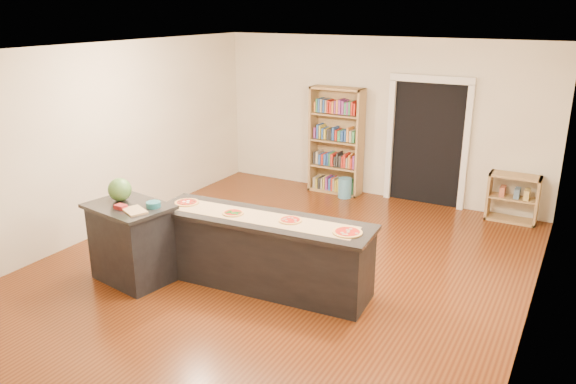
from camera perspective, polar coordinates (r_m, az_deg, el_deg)
The scene contains 16 objects.
room at distance 6.96m, azimuth -0.80°, elevation 2.67°, with size 6.00×7.00×2.80m.
doorway at distance 9.82m, azimuth 14.01°, elevation 5.58°, with size 1.40×0.09×2.21m.
kitchen_island at distance 6.85m, azimuth -2.66°, elevation -6.08°, with size 2.73×0.74×0.90m.
side_counter at distance 7.24m, azimuth -15.57°, elevation -4.94°, with size 1.00×0.73×0.99m.
bookshelf at distance 10.22m, azimuth 4.91°, elevation 5.19°, with size 0.96×0.34×1.93m, color tan.
low_shelf at distance 9.60m, azimuth 21.87°, elevation -0.57°, with size 0.77×0.33×0.77m, color tan.
waste_bin at distance 10.13m, azimuth 5.79°, elevation 0.42°, with size 0.24×0.24×0.36m, color teal.
kraft_paper at distance 6.66m, azimuth -2.78°, elevation -2.61°, with size 2.37×0.43×0.00m, color #9F7952.
watermelon at distance 7.21m, azimuth -16.72°, elevation 0.24°, with size 0.29×0.29×0.29m, color #144214.
cutting_board at distance 6.82m, azimuth -15.33°, elevation -1.84°, with size 0.32×0.21×0.02m, color tan.
package_red at distance 6.95m, azimuth -16.64°, elevation -1.45°, with size 0.14×0.10×0.05m, color maroon.
package_teal at distance 6.91m, azimuth -13.52°, elevation -1.25°, with size 0.17×0.17×0.07m, color #195966.
pizza_a at distance 7.24m, azimuth -10.24°, elevation -1.05°, with size 0.30×0.30×0.02m.
pizza_b at distance 6.80m, azimuth -5.60°, elevation -2.13°, with size 0.27×0.27×0.02m.
pizza_c at distance 6.54m, azimuth 0.23°, elevation -2.87°, with size 0.28×0.28×0.02m.
pizza_d at distance 6.24m, azimuth 6.06°, elevation -4.08°, with size 0.32×0.32×0.02m.
Camera 1 is at (3.32, -5.82, 3.29)m, focal length 35.00 mm.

